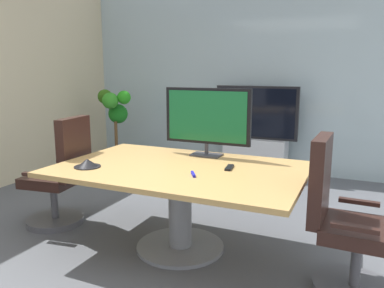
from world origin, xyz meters
The scene contains 11 objects.
ground_plane centered at (0.00, 0.00, 0.00)m, with size 7.45×7.45×0.00m, color #515459.
wall_back_glass_partition centered at (0.00, 3.23, 1.45)m, with size 5.83×0.10×2.91m, color #9EB2B7.
conference_table centered at (0.07, 0.28, 0.57)m, with size 2.04×1.32×0.73m.
office_chair_left centered at (-1.24, 0.27, 0.46)m, with size 0.62×0.60×1.09m.
office_chair_right centered at (1.38, 0.17, 0.46)m, with size 0.60×0.58×1.09m.
tv_monitor centered at (0.12, 0.77, 1.09)m, with size 0.84×0.18×0.64m.
wall_display_unit centered at (0.04, 2.87, 0.44)m, with size 1.20×0.36×1.31m.
potted_plant centered at (-2.09, 2.39, 0.69)m, with size 0.58×0.53×1.24m.
conference_phone centered at (-0.63, -0.05, 0.76)m, with size 0.22×0.22×0.07m.
remote_control centered at (0.47, 0.39, 0.74)m, with size 0.05×0.17×0.02m, color black.
whiteboard_marker centered at (0.28, 0.08, 0.74)m, with size 0.13×0.02×0.02m, color #1919A5.
Camera 1 is at (1.43, -2.49, 1.53)m, focal length 35.47 mm.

